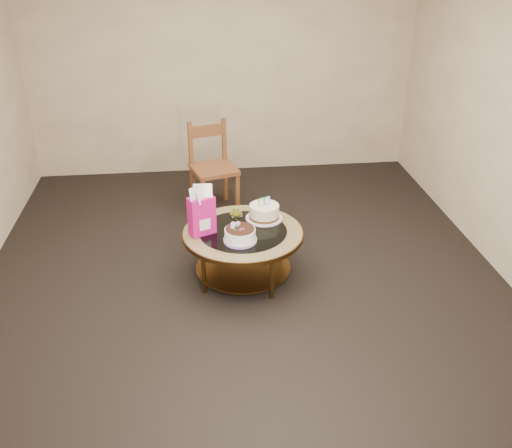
{
  "coord_description": "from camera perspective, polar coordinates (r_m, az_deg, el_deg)",
  "views": [
    {
      "loc": [
        -0.36,
        -4.18,
        2.73
      ],
      "look_at": [
        0.11,
        0.02,
        0.5
      ],
      "focal_mm": 40.0,
      "sensor_mm": 36.0,
      "label": 1
    }
  ],
  "objects": [
    {
      "name": "decorated_cake",
      "position": [
        4.59,
        -1.62,
        -1.15
      ],
      "size": [
        0.27,
        0.27,
        0.16
      ],
      "rotation": [
        0.0,
        0.0,
        -0.06
      ],
      "color": "#B08DC8",
      "rests_on": "coffee_table"
    },
    {
      "name": "gift_bag",
      "position": [
        4.66,
        -5.48,
        1.35
      ],
      "size": [
        0.24,
        0.21,
        0.42
      ],
      "rotation": [
        0.0,
        0.0,
        0.42
      ],
      "color": "#C31271",
      "rests_on": "coffee_table"
    },
    {
      "name": "pillar_candle",
      "position": [
        5.02,
        -2.01,
        1.18
      ],
      "size": [
        0.11,
        0.11,
        0.08
      ],
      "rotation": [
        0.0,
        0.0,
        0.15
      ],
      "color": "#CFB655",
      "rests_on": "coffee_table"
    },
    {
      "name": "coffee_table",
      "position": [
        4.81,
        -1.3,
        -1.51
      ],
      "size": [
        1.02,
        1.02,
        0.46
      ],
      "color": "brown",
      "rests_on": "ground"
    },
    {
      "name": "cream_cake",
      "position": [
        4.93,
        0.82,
        1.19
      ],
      "size": [
        0.32,
        0.32,
        0.2
      ],
      "rotation": [
        0.0,
        0.0,
        0.43
      ],
      "color": "silver",
      "rests_on": "coffee_table"
    },
    {
      "name": "dining_chair",
      "position": [
        6.02,
        -4.35,
        5.72
      ],
      "size": [
        0.54,
        0.54,
        0.94
      ],
      "rotation": [
        0.0,
        0.0,
        0.28
      ],
      "color": "brown",
      "rests_on": "ground"
    },
    {
      "name": "room_walls",
      "position": [
        4.36,
        -1.47,
        11.95
      ],
      "size": [
        4.52,
        5.02,
        2.61
      ],
      "color": "beige",
      "rests_on": "ground"
    },
    {
      "name": "ground",
      "position": [
        5.01,
        -1.26,
        -5.28
      ],
      "size": [
        5.0,
        5.0,
        0.0
      ],
      "primitive_type": "plane",
      "color": "black",
      "rests_on": "ground"
    }
  ]
}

